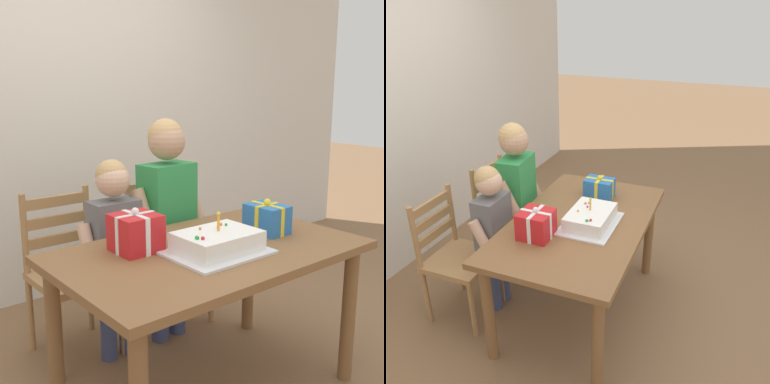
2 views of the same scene
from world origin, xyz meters
The scene contains 9 objects.
back_wall centered at (0.00, 1.64, 1.30)m, with size 6.40×0.11×2.60m.
dining_table centered at (0.00, 0.00, 0.65)m, with size 1.42×0.87×0.75m.
birthday_cake centered at (-0.03, -0.08, 0.80)m, with size 0.44×0.34×0.19m.
gift_box_red_large centered at (-0.29, 0.18, 0.84)m, with size 0.20×0.20×0.21m.
gift_box_beside_cake centered at (0.39, 0.00, 0.83)m, with size 0.16×0.21×0.18m.
chair_left centered at (-0.33, 0.80, 0.47)m, with size 0.43×0.43×0.92m.
chair_right centered at (0.33, 0.80, 0.47)m, with size 0.44×0.44×0.92m.
child_older centered at (0.19, 0.58, 0.80)m, with size 0.49×0.29×1.32m.
child_younger centered at (-0.17, 0.58, 0.68)m, with size 0.40×0.23×1.12m.
Camera 1 is at (-1.42, -1.62, 1.48)m, focal length 45.51 mm.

